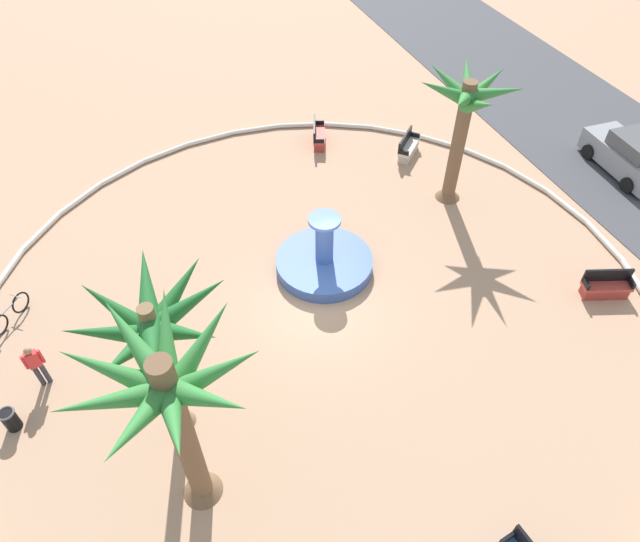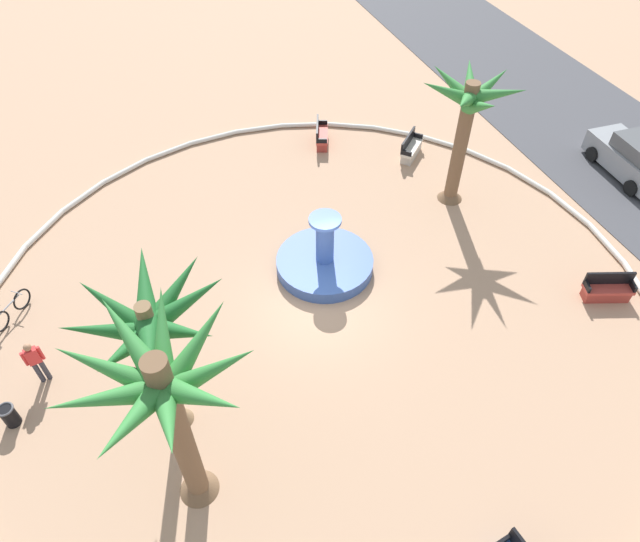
{
  "view_description": "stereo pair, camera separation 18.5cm",
  "coord_description": "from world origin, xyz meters",
  "px_view_note": "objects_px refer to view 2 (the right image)",
  "views": [
    {
      "loc": [
        11.42,
        -4.33,
        14.04
      ],
      "look_at": [
        -0.43,
        0.23,
        1.0
      ],
      "focal_mm": 31.51,
      "sensor_mm": 36.0,
      "label": 1
    },
    {
      "loc": [
        11.48,
        -4.16,
        14.04
      ],
      "look_at": [
        -0.43,
        0.23,
        1.0
      ],
      "focal_mm": 31.51,
      "sensor_mm": 36.0,
      "label": 2
    }
  ],
  "objects_px": {
    "fountain": "(325,261)",
    "bicycle_red_frame": "(11,310)",
    "palm_tree_by_curb": "(467,114)",
    "parked_car_leftmost": "(633,158)",
    "palm_tree_near_fountain": "(165,397)",
    "palm_tree_mid_plaza": "(152,329)",
    "bench_east": "(411,149)",
    "trash_bin": "(9,415)",
    "bench_west": "(607,291)",
    "bench_southeast": "(321,137)",
    "person_cyclist_helmet": "(35,361)"
  },
  "relations": [
    {
      "from": "fountain",
      "to": "bicycle_red_frame",
      "type": "bearing_deg",
      "value": -97.54
    },
    {
      "from": "palm_tree_by_curb",
      "to": "parked_car_leftmost",
      "type": "bearing_deg",
      "value": 81.7
    },
    {
      "from": "palm_tree_near_fountain",
      "to": "palm_tree_mid_plaza",
      "type": "relative_size",
      "value": 1.15
    },
    {
      "from": "palm_tree_near_fountain",
      "to": "bench_east",
      "type": "relative_size",
      "value": 3.9
    },
    {
      "from": "bench_east",
      "to": "trash_bin",
      "type": "bearing_deg",
      "value": -64.15
    },
    {
      "from": "fountain",
      "to": "bench_west",
      "type": "relative_size",
      "value": 2.01
    },
    {
      "from": "palm_tree_by_curb",
      "to": "bench_west",
      "type": "xyz_separation_m",
      "value": [
        6.48,
        2.18,
        -3.41
      ]
    },
    {
      "from": "fountain",
      "to": "bench_southeast",
      "type": "bearing_deg",
      "value": 160.49
    },
    {
      "from": "palm_tree_near_fountain",
      "to": "parked_car_leftmost",
      "type": "xyz_separation_m",
      "value": [
        -7.1,
        19.61,
        -3.57
      ]
    },
    {
      "from": "palm_tree_mid_plaza",
      "to": "bicycle_red_frame",
      "type": "bearing_deg",
      "value": -141.41
    },
    {
      "from": "bench_east",
      "to": "bench_southeast",
      "type": "bearing_deg",
      "value": -124.78
    },
    {
      "from": "fountain",
      "to": "bench_east",
      "type": "distance_m",
      "value": 7.83
    },
    {
      "from": "bicycle_red_frame",
      "to": "bench_southeast",
      "type": "bearing_deg",
      "value": 115.36
    },
    {
      "from": "palm_tree_by_curb",
      "to": "fountain",
      "type": "bearing_deg",
      "value": -72.13
    },
    {
      "from": "bench_west",
      "to": "bicycle_red_frame",
      "type": "xyz_separation_m",
      "value": [
        -5.87,
        -18.42,
        0.04
      ]
    },
    {
      "from": "palm_tree_by_curb",
      "to": "trash_bin",
      "type": "height_order",
      "value": "palm_tree_by_curb"
    },
    {
      "from": "bicycle_red_frame",
      "to": "person_cyclist_helmet",
      "type": "distance_m",
      "value": 3.0
    },
    {
      "from": "bench_west",
      "to": "parked_car_leftmost",
      "type": "distance_m",
      "value": 7.76
    },
    {
      "from": "palm_tree_by_curb",
      "to": "person_cyclist_helmet",
      "type": "xyz_separation_m",
      "value": [
        3.43,
        -15.36,
        -2.82
      ]
    },
    {
      "from": "fountain",
      "to": "parked_car_leftmost",
      "type": "xyz_separation_m",
      "value": [
        -0.82,
        13.86,
        0.46
      ]
    },
    {
      "from": "trash_bin",
      "to": "palm_tree_by_curb",
      "type": "bearing_deg",
      "value": 105.85
    },
    {
      "from": "bench_southeast",
      "to": "bicycle_red_frame",
      "type": "height_order",
      "value": "bench_southeast"
    },
    {
      "from": "palm_tree_by_curb",
      "to": "palm_tree_mid_plaza",
      "type": "relative_size",
      "value": 1.02
    },
    {
      "from": "bench_west",
      "to": "parked_car_leftmost",
      "type": "relative_size",
      "value": 0.41
    },
    {
      "from": "fountain",
      "to": "trash_bin",
      "type": "height_order",
      "value": "fountain"
    },
    {
      "from": "palm_tree_mid_plaza",
      "to": "bench_east",
      "type": "bearing_deg",
      "value": 128.5
    },
    {
      "from": "palm_tree_by_curb",
      "to": "bench_east",
      "type": "xyz_separation_m",
      "value": [
        -3.18,
        -0.16,
        -3.41
      ]
    },
    {
      "from": "bicycle_red_frame",
      "to": "person_cyclist_helmet",
      "type": "relative_size",
      "value": 0.82
    },
    {
      "from": "palm_tree_near_fountain",
      "to": "trash_bin",
      "type": "xyz_separation_m",
      "value": [
        -3.62,
        -4.41,
        -3.96
      ]
    },
    {
      "from": "bench_west",
      "to": "trash_bin",
      "type": "distance_m",
      "value": 18.5
    },
    {
      "from": "bench_southeast",
      "to": "palm_tree_by_curb",
      "type": "bearing_deg",
      "value": 32.24
    },
    {
      "from": "palm_tree_by_curb",
      "to": "parked_car_leftmost",
      "type": "xyz_separation_m",
      "value": [
        1.14,
        7.79,
        -2.98
      ]
    },
    {
      "from": "fountain",
      "to": "person_cyclist_helmet",
      "type": "relative_size",
      "value": 2.03
    },
    {
      "from": "trash_bin",
      "to": "parked_car_leftmost",
      "type": "bearing_deg",
      "value": 98.23
    },
    {
      "from": "person_cyclist_helmet",
      "to": "bench_west",
      "type": "bearing_deg",
      "value": 80.12
    },
    {
      "from": "palm_tree_near_fountain",
      "to": "person_cyclist_helmet",
      "type": "distance_m",
      "value": 6.88
    },
    {
      "from": "bench_east",
      "to": "parked_car_leftmost",
      "type": "xyz_separation_m",
      "value": [
        4.32,
        7.95,
        0.43
      ]
    },
    {
      "from": "palm_tree_by_curb",
      "to": "parked_car_leftmost",
      "type": "relative_size",
      "value": 1.28
    },
    {
      "from": "palm_tree_mid_plaza",
      "to": "parked_car_leftmost",
      "type": "xyz_separation_m",
      "value": [
        -4.98,
        19.64,
        -3.25
      ]
    },
    {
      "from": "bench_east",
      "to": "bicycle_red_frame",
      "type": "distance_m",
      "value": 16.53
    },
    {
      "from": "palm_tree_mid_plaza",
      "to": "bench_west",
      "type": "relative_size",
      "value": 3.04
    },
    {
      "from": "bicycle_red_frame",
      "to": "bench_east",
      "type": "bearing_deg",
      "value": 103.25
    },
    {
      "from": "parked_car_leftmost",
      "to": "palm_tree_by_curb",
      "type": "bearing_deg",
      "value": -98.3
    },
    {
      "from": "palm_tree_by_curb",
      "to": "bench_southeast",
      "type": "distance_m",
      "value": 7.3
    },
    {
      "from": "bench_east",
      "to": "bench_west",
      "type": "height_order",
      "value": "same"
    },
    {
      "from": "fountain",
      "to": "trash_bin",
      "type": "distance_m",
      "value": 10.5
    },
    {
      "from": "palm_tree_by_curb",
      "to": "palm_tree_mid_plaza",
      "type": "bearing_deg",
      "value": -62.69
    },
    {
      "from": "bench_east",
      "to": "trash_bin",
      "type": "relative_size",
      "value": 2.05
    },
    {
      "from": "trash_bin",
      "to": "bicycle_red_frame",
      "type": "distance_m",
      "value": 4.0
    },
    {
      "from": "bicycle_red_frame",
      "to": "bench_west",
      "type": "bearing_deg",
      "value": 72.33
    }
  ]
}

